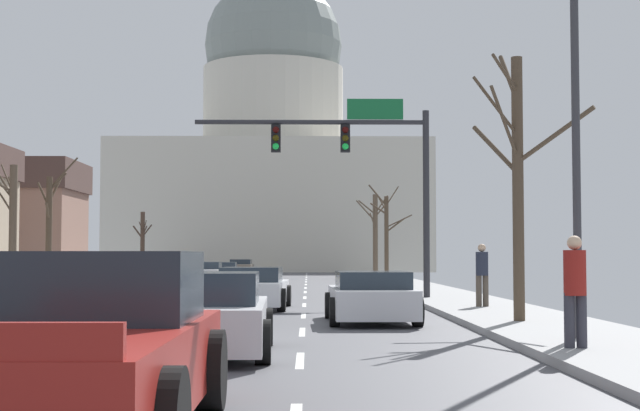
% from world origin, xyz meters
% --- Properties ---
extents(ground, '(20.00, 180.00, 0.20)m').
position_xyz_m(ground, '(0.00, -0.00, 0.02)').
color(ground, '#4E4E53').
extents(signal_gantry, '(7.91, 0.41, 6.70)m').
position_xyz_m(signal_gantry, '(5.38, 14.62, 4.89)').
color(signal_gantry, '#28282D').
rests_on(signal_gantry, ground).
extents(street_lamp_right, '(2.03, 0.24, 8.29)m').
position_xyz_m(street_lamp_right, '(7.96, -1.22, 4.99)').
color(street_lamp_right, '#333338').
rests_on(street_lamp_right, ground).
extents(capitol_building, '(30.54, 22.97, 32.85)m').
position_xyz_m(capitol_building, '(0.00, 80.61, 11.28)').
color(capitol_building, beige).
rests_on(capitol_building, ground).
extents(sedan_near_00, '(2.22, 4.63, 1.20)m').
position_xyz_m(sedan_near_00, '(2.00, 10.23, 0.57)').
color(sedan_near_00, silver).
rests_on(sedan_near_00, ground).
extents(sedan_near_01, '(2.07, 4.44, 1.18)m').
position_xyz_m(sedan_near_01, '(5.07, 4.53, 0.57)').
color(sedan_near_01, silver).
rests_on(sedan_near_01, ground).
extents(sedan_near_02, '(2.14, 4.56, 1.28)m').
position_xyz_m(sedan_near_02, '(2.03, -2.54, 0.60)').
color(sedan_near_02, silver).
rests_on(sedan_near_02, ground).
extents(pickup_truck_near_03, '(2.22, 5.22, 1.57)m').
position_xyz_m(pickup_truck_near_03, '(1.68, -9.23, 0.70)').
color(pickup_truck_near_03, maroon).
rests_on(pickup_truck_near_03, ground).
extents(sedan_oncoming_00, '(2.02, 4.71, 1.29)m').
position_xyz_m(sedan_oncoming_00, '(-1.80, 21.38, 0.61)').
color(sedan_oncoming_00, '#6B6056').
rests_on(sedan_oncoming_00, ground).
extents(sedan_oncoming_01, '(2.03, 4.44, 1.18)m').
position_xyz_m(sedan_oncoming_01, '(-2.02, 35.21, 0.57)').
color(sedan_oncoming_01, silver).
rests_on(sedan_oncoming_01, ground).
extents(sedan_oncoming_02, '(2.02, 4.47, 1.11)m').
position_xyz_m(sedan_oncoming_02, '(-1.76, 43.71, 0.54)').
color(sedan_oncoming_02, '#9EA3A8').
rests_on(sedan_oncoming_02, ground).
extents(sedan_oncoming_03, '(2.02, 4.31, 1.24)m').
position_xyz_m(sedan_oncoming_03, '(-1.61, 56.93, 0.59)').
color(sedan_oncoming_03, '#6B6056').
rests_on(sedan_oncoming_03, ground).
extents(bare_tree_00, '(2.53, 2.28, 5.99)m').
position_xyz_m(bare_tree_00, '(8.13, 3.06, 3.29)').
color(bare_tree_00, '#4C3D2D').
rests_on(bare_tree_00, ground).
extents(bare_tree_01, '(1.32, 1.28, 5.35)m').
position_xyz_m(bare_tree_01, '(-8.68, 22.36, 2.93)').
color(bare_tree_01, brown).
rests_on(bare_tree_01, ground).
extents(bare_tree_02, '(2.26, 2.07, 5.71)m').
position_xyz_m(bare_tree_02, '(8.34, 49.77, 3.18)').
color(bare_tree_02, brown).
rests_on(bare_tree_02, ground).
extents(bare_tree_03, '(1.99, 2.23, 6.02)m').
position_xyz_m(bare_tree_03, '(-8.41, 27.07, 2.95)').
color(bare_tree_03, '#4C3D2D').
rests_on(bare_tree_03, ground).
extents(bare_tree_04, '(2.87, 2.59, 5.97)m').
position_xyz_m(bare_tree_04, '(8.69, 44.29, 3.08)').
color(bare_tree_04, '#4C3D2D').
rests_on(bare_tree_04, ground).
extents(bare_tree_05, '(1.66, 2.22, 4.57)m').
position_xyz_m(bare_tree_05, '(-8.42, 52.08, 2.52)').
color(bare_tree_05, '#423328').
rests_on(bare_tree_05, ground).
extents(pedestrian_00, '(0.35, 0.34, 1.70)m').
position_xyz_m(pedestrian_00, '(7.67, -2.94, 1.08)').
color(pedestrian_00, '#33333D').
rests_on(pedestrian_00, ground).
extents(pedestrian_01, '(0.35, 0.34, 1.72)m').
position_xyz_m(pedestrian_01, '(8.40, 8.79, 1.10)').
color(pedestrian_01, '#4C4238').
rests_on(pedestrian_01, ground).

